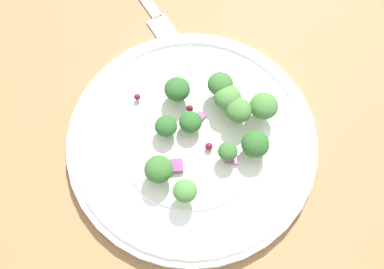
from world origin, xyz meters
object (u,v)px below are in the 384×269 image
at_px(broccoli_floret_2, 227,98).
at_px(broccoli_floret_0, 191,124).
at_px(plate, 192,141).
at_px(broccoli_floret_1, 255,144).

bearing_deg(broccoli_floret_2, broccoli_floret_0, -155.89).
height_order(plate, broccoli_floret_2, broccoli_floret_2).
distance_m(broccoli_floret_0, broccoli_floret_2, 0.05).
xyz_separation_m(broccoli_floret_1, broccoli_floret_2, (-0.02, 0.06, 0.00)).
relative_size(broccoli_floret_1, broccoli_floret_2, 0.99).
distance_m(plate, broccoli_floret_2, 0.06).
relative_size(broccoli_floret_0, broccoli_floret_2, 0.83).
distance_m(broccoli_floret_0, broccoli_floret_1, 0.07).
bearing_deg(broccoli_floret_0, plate, -95.43).
xyz_separation_m(plate, broccoli_floret_2, (0.04, 0.03, 0.03)).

